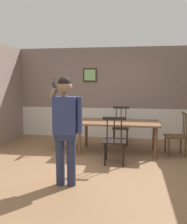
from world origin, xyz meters
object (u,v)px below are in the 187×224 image
object	(u,v)px
chair_at_table_head	(114,140)
chair_opposite_corner	(177,135)
dining_table	(118,125)
chair_near_window	(121,126)
person_figure	(66,124)
chair_by_doorway	(63,131)

from	to	relation	value
chair_at_table_head	chair_opposite_corner	distance (m)	1.59
dining_table	chair_near_window	distance (m)	0.88
person_figure	chair_opposite_corner	bearing A→B (deg)	-136.31
chair_by_doorway	chair_at_table_head	size ratio (longest dim) A/B	0.97
chair_near_window	person_figure	xyz separation A→B (m)	(-0.71, -2.91, 0.53)
dining_table	person_figure	world-z (taller)	person_figure
chair_near_window	person_figure	world-z (taller)	person_figure
chair_at_table_head	person_figure	distance (m)	1.46
dining_table	chair_near_window	xyz separation A→B (m)	(0.02, 0.86, -0.19)
person_figure	chair_by_doorway	bearing A→B (deg)	-74.24
dining_table	chair_opposite_corner	size ratio (longest dim) A/B	1.94
chair_by_doorway	chair_at_table_head	bearing A→B (deg)	54.45
chair_opposite_corner	person_figure	size ratio (longest dim) A/B	0.56
dining_table	chair_at_table_head	xyz separation A→B (m)	(-0.02, -0.86, -0.17)
dining_table	chair_by_doorway	xyz separation A→B (m)	(-1.33, 0.03, -0.19)
chair_at_table_head	person_figure	size ratio (longest dim) A/B	0.57
dining_table	chair_opposite_corner	bearing A→B (deg)	-0.96
dining_table	chair_opposite_corner	world-z (taller)	chair_opposite_corner
person_figure	chair_at_table_head	bearing A→B (deg)	-121.12
chair_near_window	chair_opposite_corner	distance (m)	1.59
chair_by_doorway	dining_table	bearing A→B (deg)	87.37
chair_near_window	dining_table	bearing A→B (deg)	87.67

